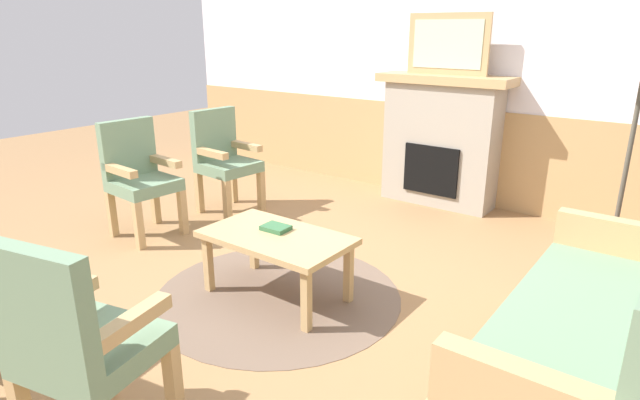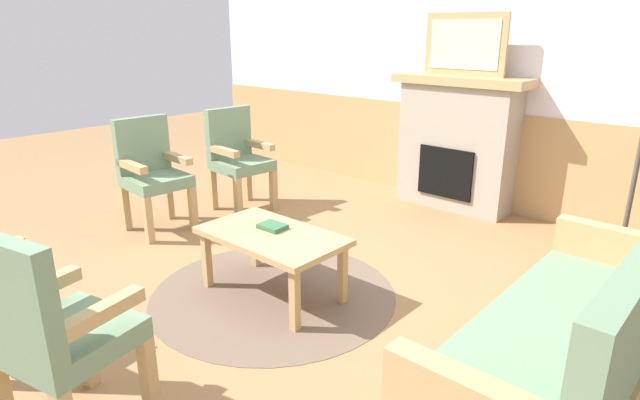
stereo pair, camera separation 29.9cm
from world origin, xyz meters
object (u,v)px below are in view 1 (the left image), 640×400
Objects in this scene: book_on_table at (276,228)px; armchair_near_fireplace at (139,173)px; fireplace at (441,140)px; armchair_by_window_left at (224,156)px; couch at (586,333)px; coffee_table at (276,242)px; armchair_front_left at (76,340)px; framed_picture at (448,44)px.

book_on_table is 0.18× the size of armchair_near_fireplace.
armchair_by_window_left is (-1.55, -1.46, -0.11)m from fireplace.
couch is at bearing -0.95° from book_on_table.
armchair_front_left reaches higher than coffee_table.
couch is at bearing -53.09° from framed_picture.
coffee_table is 0.11m from book_on_table.
fireplace is 3.97m from armchair_front_left.
armchair_near_fireplace is 2.54m from armchair_front_left.
book_on_table is (-0.06, -2.41, -0.20)m from fireplace.
framed_picture is 0.44× the size of couch.
armchair_near_fireplace is 1.00× the size of armchair_front_left.
couch is at bearing -53.09° from fireplace.
armchair_near_fireplace is at bearing 177.89° from couch.
couch is 1.89m from book_on_table.
book_on_table is (-1.89, 0.03, 0.06)m from couch.
couch is 3.53m from armchair_by_window_left.
framed_picture reaches higher than armchair_by_window_left.
fireplace is 2.48m from coffee_table.
armchair_near_fireplace and armchair_by_window_left have the same top height.
armchair_by_window_left reaches higher than coffee_table.
couch and armchair_near_fireplace have the same top height.
armchair_near_fireplace is (-1.62, 0.10, 0.08)m from book_on_table.
couch is at bearing 44.02° from armchair_front_left.
framed_picture is 4.09m from armchair_front_left.
fireplace is 1.35× the size of coffee_table.
framed_picture is (0.00, 0.00, 0.91)m from fireplace.
couch reaches higher than coffee_table.
fireplace is at bearing 43.19° from armchair_by_window_left.
armchair_by_window_left is at bearing 126.08° from armchair_front_left.
framed_picture is 2.36m from armchair_by_window_left.
armchair_front_left is at bearing -86.14° from framed_picture.
couch is 1.84× the size of armchair_near_fireplace.
armchair_front_left is at bearing -40.22° from armchair_near_fireplace.
framed_picture is 2.65m from book_on_table.
book_on_table is 1.78m from armchair_by_window_left.
framed_picture is at bearing 90.00° from fireplace.
framed_picture reaches higher than fireplace.
framed_picture is at bearing 89.97° from coffee_table.
fireplace is at bearing 54.06° from armchair_near_fireplace.
coffee_table is at bearing -179.11° from couch.
fireplace reaches higher than coffee_table.
fireplace reaches higher than armchair_near_fireplace.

